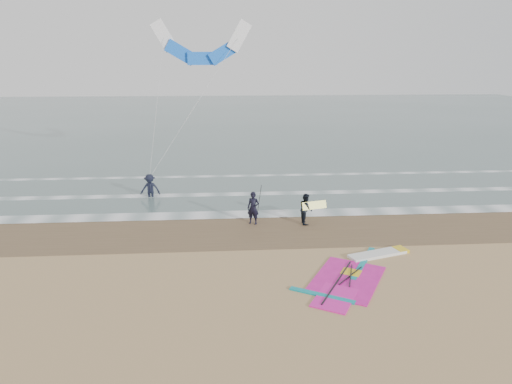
{
  "coord_description": "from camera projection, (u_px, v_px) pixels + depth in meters",
  "views": [
    {
      "loc": [
        -2.79,
        -14.75,
        8.04
      ],
      "look_at": [
        -1.41,
        5.0,
        2.2
      ],
      "focal_mm": 32.0,
      "sensor_mm": 36.0,
      "label": 1
    }
  ],
  "objects": [
    {
      "name": "person_standing",
      "position": [
        253.0,
        208.0,
        22.75
      ],
      "size": [
        0.71,
        0.6,
        1.66
      ],
      "primitive_type": "imported",
      "rotation": [
        0.0,
        0.0,
        -0.39
      ],
      "color": "black",
      "rests_on": "ground"
    },
    {
      "name": "person_wading",
      "position": [
        150.0,
        183.0,
        26.99
      ],
      "size": [
        1.21,
        0.75,
        1.8
      ],
      "primitive_type": "imported",
      "rotation": [
        0.0,
        0.0,
        -0.07
      ],
      "color": "black",
      "rests_on": "ground"
    },
    {
      "name": "surf_kite",
      "position": [
        202.0,
        47.0,
        28.94
      ],
      "size": [
        6.39,
        4.36,
        9.2
      ],
      "color": "white",
      "rests_on": "ground"
    },
    {
      "name": "ground",
      "position": [
        304.0,
        288.0,
        16.58
      ],
      "size": [
        120.0,
        120.0,
        0.0
      ],
      "primitive_type": "plane",
      "color": "tan",
      "rests_on": "ground"
    },
    {
      "name": "windsurf_rig",
      "position": [
        357.0,
        272.0,
        17.72
      ],
      "size": [
        5.6,
        5.31,
        0.13
      ],
      "color": "white",
      "rests_on": "ground"
    },
    {
      "name": "sea_water",
      "position": [
        244.0,
        119.0,
        62.5
      ],
      "size": [
        120.0,
        80.0,
        0.02
      ],
      "primitive_type": "cube",
      "color": "#47605E",
      "rests_on": "ground"
    },
    {
      "name": "person_walking",
      "position": [
        306.0,
        209.0,
        22.81
      ],
      "size": [
        0.62,
        0.78,
        1.56
      ],
      "primitive_type": "imported",
      "rotation": [
        0.0,
        0.0,
        1.61
      ],
      "color": "black",
      "rests_on": "ground"
    },
    {
      "name": "foam_waterline",
      "position": [
        274.0,
        201.0,
        26.56
      ],
      "size": [
        120.0,
        9.15,
        0.02
      ],
      "color": "white",
      "rests_on": "ground"
    },
    {
      "name": "held_pole",
      "position": [
        259.0,
        201.0,
        22.66
      ],
      "size": [
        0.17,
        0.86,
        1.82
      ],
      "color": "black",
      "rests_on": "ground"
    },
    {
      "name": "wet_sand_band",
      "position": [
        283.0,
        229.0,
        22.32
      ],
      "size": [
        120.0,
        5.0,
        0.01
      ],
      "primitive_type": "cube",
      "color": "brown",
      "rests_on": "ground"
    },
    {
      "name": "carried_kiteboard",
      "position": [
        314.0,
        205.0,
        22.68
      ],
      "size": [
        1.3,
        0.51,
        0.39
      ],
      "color": "yellow",
      "rests_on": "ground"
    }
  ]
}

